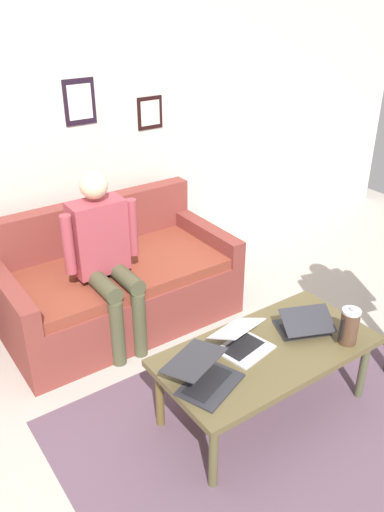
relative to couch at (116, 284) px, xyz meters
The scene contains 10 objects.
ground_plane 1.66m from the couch, 95.90° to the left, with size 7.68×7.68×0.00m, color #ABA297.
area_rug 1.57m from the couch, 99.88° to the left, with size 2.49×1.66×0.01m, color #5B4352.
back_wall 1.21m from the couch, 106.05° to the right, with size 7.04×0.11×2.70m.
couch is the anchor object (origin of this frame).
coffee_table 1.44m from the couch, 100.57° to the left, with size 1.31×0.66×0.47m.
laptop_left 1.35m from the couch, 96.20° to the left, with size 0.34×0.35×0.17m.
laptop_center 1.53m from the couch, 111.57° to the left, with size 0.39×0.37×0.15m.
laptop_right 1.47m from the couch, 81.72° to the left, with size 0.44×0.43×0.14m.
french_press 1.80m from the couch, 112.82° to the left, with size 0.13×0.11×0.25m.
person_seated 0.51m from the couch, 53.36° to the left, with size 0.55×0.51×1.28m.
Camera 1 is at (1.64, 1.52, 2.35)m, focal length 36.45 mm.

